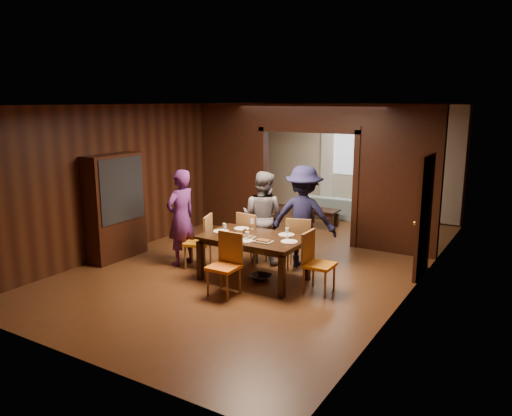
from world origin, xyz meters
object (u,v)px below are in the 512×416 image
Objects in this scene: person_navy at (304,217)px; chair_far_r at (299,243)px; person_purple at (181,218)px; chair_far_l at (253,237)px; coffee_table at (321,217)px; dining_table at (254,258)px; hutch at (115,207)px; chair_right at (319,263)px; person_grey at (263,217)px; chair_left at (198,241)px; sofa at (336,207)px; chair_near at (224,265)px.

person_navy reaches higher than chair_far_r.
person_purple is 1.37m from chair_far_l.
coffee_table is 3.25m from chair_far_l.
person_purple is 1.03× the size of dining_table.
chair_far_r is 0.48× the size of hutch.
person_grey is at bearing 60.13° from chair_right.
chair_far_l is 1.00× the size of chair_far_r.
chair_right is at bearing 113.40° from chair_far_r.
hutch reaches higher than person_navy.
chair_right and chair_far_r have the same top height.
dining_table is (1.56, -0.02, -0.50)m from person_purple.
chair_right is at bearing 70.78° from chair_left.
chair_right is 1.82m from chair_far_l.
chair_right is 1.15m from chair_far_r.
chair_far_r reaches higher than coffee_table.
dining_table reaches higher than coffee_table.
sofa is (-0.20, 4.11, -0.58)m from person_grey.
coffee_table is (0.03, -1.01, -0.08)m from sofa.
coffee_table is 3.27m from chair_far_r.
person_navy is at bearing 103.63° from chair_left.
person_grey is 1.81m from chair_right.
person_grey is 1.77× the size of chair_left.
hutch is (-1.65, -0.38, 0.52)m from chair_left.
person_navy is 1.37m from chair_right.
dining_table is 1.77× the size of chair_near.
sofa is 1.12× the size of dining_table.
chair_near is 0.48× the size of hutch.
sofa is 5.02m from chair_left.
person_grey is at bearing -86.88° from coffee_table.
person_purple is 1.82× the size of chair_far_r.
sofa is 1.99× the size of chair_far_r.
person_grey is 1.27m from chair_left.
person_grey is at bearing 26.33° from hutch.
coffee_table is 0.82× the size of chair_right.
person_grey is at bearing -128.06° from chair_far_l.
coffee_table is 0.40× the size of hutch.
sofa is at bearing -89.47° from person_navy.
person_purple is at bearing 40.90° from chair_far_l.
coffee_table is (-0.92, 2.93, -0.72)m from person_navy.
person_navy reaches higher than chair_right.
coffee_table is 4.33m from chair_right.
chair_left is 2.39m from chair_right.
dining_table is at bearing 91.48° from chair_right.
chair_far_l is at bearing 42.00° from person_grey.
person_navy is at bearing -154.99° from chair_far_l.
hutch reaches higher than coffee_table.
chair_left is at bearing -99.82° from coffee_table.
chair_left is at bearing 41.25° from person_grey.
person_navy is at bearing 126.20° from person_purple.
chair_right is at bearing 146.56° from person_grey.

